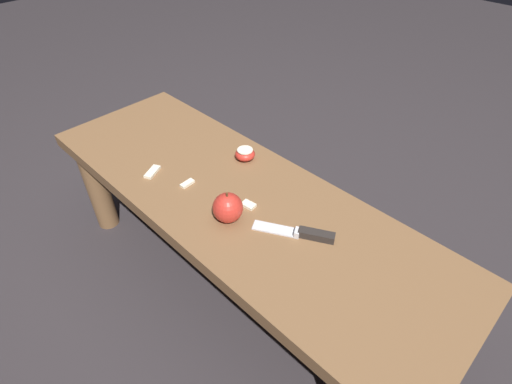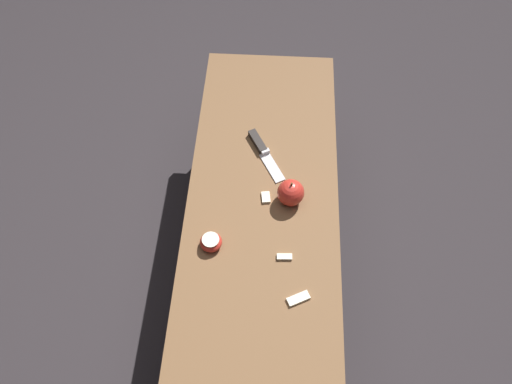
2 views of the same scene
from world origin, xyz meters
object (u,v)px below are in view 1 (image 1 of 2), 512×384
at_px(apple_whole, 228,208).
at_px(apple_cut, 245,154).
at_px(wooden_bench, 238,215).
at_px(knife, 305,233).

relative_size(apple_whole, apple_cut, 1.44).
distance_m(wooden_bench, knife, 0.24).
bearing_deg(wooden_bench, apple_whole, 123.44).
bearing_deg(wooden_bench, knife, -176.83).
height_order(wooden_bench, apple_whole, apple_whole).
xyz_separation_m(wooden_bench, apple_cut, (0.10, -0.13, 0.09)).
distance_m(wooden_bench, apple_cut, 0.19).
relative_size(knife, apple_cut, 3.16).
distance_m(wooden_bench, apple_whole, 0.15).
height_order(wooden_bench, knife, knife).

